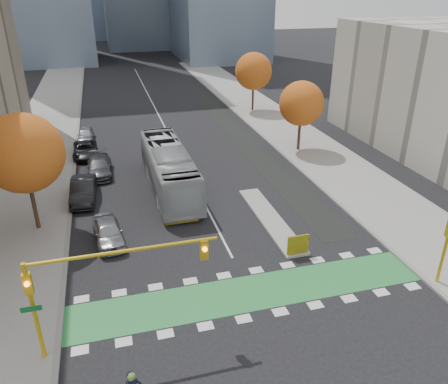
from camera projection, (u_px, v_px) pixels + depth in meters
ground at (260, 310)px, 22.80m from camera, size 300.00×300.00×0.00m
sidewalk_west at (30, 185)px, 36.95m from camera, size 7.00×120.00×0.15m
sidewalk_east at (320, 155)px, 43.42m from camera, size 7.00×120.00×0.15m
curb_west at (73, 180)px, 37.79m from camera, size 0.30×120.00×0.16m
curb_east at (287, 158)px, 42.58m from camera, size 0.30×120.00×0.16m
bike_crossing at (250, 293)px, 24.10m from camera, size 20.00×3.00×0.01m
centre_line at (158, 114)px, 57.63m from camera, size 0.15×70.00×0.01m
bike_lane_paint at (234, 131)px, 50.72m from camera, size 2.50×50.00×0.01m
median_island at (270, 219)px, 31.56m from camera, size 1.60×10.00×0.16m
hazard_board at (298, 245)px, 27.07m from camera, size 1.40×0.12×1.30m
tree_west at (23, 153)px, 27.97m from camera, size 5.20×5.20×8.22m
tree_east_near at (301, 104)px, 42.74m from camera, size 4.40×4.40×7.08m
tree_east_far at (254, 71)px, 56.64m from camera, size 4.80×4.80×7.65m
traffic_signal_west at (93, 277)px, 18.73m from camera, size 8.53×0.56×5.20m
traffic_signal_east at (447, 242)px, 23.70m from camera, size 0.35×0.43×4.10m
bus at (169, 168)px, 35.68m from camera, size 3.30×13.18×3.66m
parked_car_a at (108, 232)px, 28.59m from camera, size 2.25×4.58×1.50m
parked_car_b at (83, 190)px, 34.16m from camera, size 2.03×5.20×1.69m
parked_car_c at (99, 166)px, 38.86m from camera, size 2.25×5.25×1.51m
parked_car_d at (85, 150)px, 42.99m from camera, size 2.31×4.93×1.36m
parked_car_e at (86, 135)px, 47.35m from camera, size 1.87×4.13×1.37m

